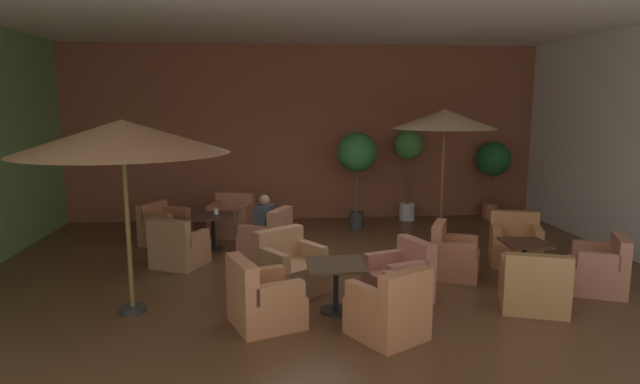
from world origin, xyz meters
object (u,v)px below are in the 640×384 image
at_px(cafe_table_front_right, 336,275).
at_px(armchair_front_right_east, 400,278).
at_px(cafe_table_mid_center, 524,254).
at_px(armchair_mid_center_west, 515,245).
at_px(armchair_mid_center_south, 600,271).
at_px(armchair_front_left_north, 164,228).
at_px(patio_umbrella_tall_red, 122,137).
at_px(potted_tree_mid_right, 409,155).
at_px(potted_tree_left_corner, 357,156).
at_px(patron_blue_shirt, 264,216).
at_px(armchair_front_right_west, 263,301).
at_px(iced_drink_cup, 216,211).
at_px(cafe_table_front_left, 213,222).
at_px(armchair_mid_center_north, 453,257).
at_px(armchair_front_left_south, 267,238).
at_px(armchair_front_left_east, 178,249).
at_px(armchair_front_left_west, 232,220).
at_px(patio_umbrella_center_beige, 445,120).
at_px(armchair_front_right_south, 290,269).
at_px(armchair_mid_center_east, 534,287).
at_px(potted_tree_mid_left, 493,164).
at_px(armchair_front_right_north, 389,311).

height_order(cafe_table_front_right, armchair_front_right_east, armchair_front_right_east).
relative_size(armchair_front_right_east, cafe_table_mid_center, 1.44).
bearing_deg(armchair_mid_center_west, armchair_mid_center_south, -66.46).
distance_m(armchair_front_left_north, patio_umbrella_tall_red, 4.03).
bearing_deg(potted_tree_mid_right, cafe_table_mid_center, -82.40).
relative_size(cafe_table_front_right, armchair_mid_center_west, 0.77).
height_order(potted_tree_left_corner, patron_blue_shirt, potted_tree_left_corner).
relative_size(armchair_front_right_west, iced_drink_cup, 9.25).
distance_m(patio_umbrella_tall_red, potted_tree_mid_right, 7.26).
bearing_deg(patron_blue_shirt, cafe_table_front_left, 153.50).
xyz_separation_m(cafe_table_front_left, armchair_mid_center_north, (3.94, -1.98, -0.21)).
bearing_deg(cafe_table_mid_center, armchair_front_left_south, 153.71).
height_order(cafe_table_front_right, patron_blue_shirt, patron_blue_shirt).
xyz_separation_m(armchair_front_left_east, armchair_front_left_west, (0.74, 2.11, 0.02)).
bearing_deg(armchair_front_left_north, patron_blue_shirt, -26.43).
bearing_deg(cafe_table_mid_center, armchair_front_left_north, 153.66).
height_order(armchair_front_left_south, patio_umbrella_center_beige, patio_umbrella_center_beige).
relative_size(cafe_table_mid_center, potted_tree_left_corner, 0.32).
relative_size(armchair_mid_center_west, potted_tree_left_corner, 0.47).
xyz_separation_m(armchair_front_left_east, armchair_front_right_south, (1.81, -1.38, 0.02)).
bearing_deg(armchair_mid_center_north, armchair_front_right_east, -139.87).
distance_m(cafe_table_mid_center, patio_umbrella_tall_red, 5.95).
bearing_deg(armchair_front_left_south, patio_umbrella_center_beige, 12.85).
xyz_separation_m(armchair_front_right_west, armchair_mid_center_east, (3.58, 0.19, -0.01)).
height_order(armchair_front_left_east, armchair_mid_center_west, armchair_mid_center_west).
xyz_separation_m(cafe_table_mid_center, patio_umbrella_tall_red, (-5.63, -0.60, 1.83)).
bearing_deg(potted_tree_mid_left, patio_umbrella_center_beige, -134.57).
xyz_separation_m(armchair_mid_center_south, armchair_mid_center_west, (-0.62, 1.42, 0.01)).
height_order(cafe_table_front_left, potted_tree_mid_left, potted_tree_mid_left).
height_order(armchair_mid_center_east, potted_tree_mid_left, potted_tree_mid_left).
bearing_deg(armchair_mid_center_south, armchair_front_left_west, 144.73).
relative_size(armchair_front_left_east, potted_tree_mid_right, 0.48).
relative_size(cafe_table_mid_center, iced_drink_cup, 6.15).
bearing_deg(armchair_front_right_north, armchair_front_left_east, 133.41).
height_order(armchair_front_right_north, potted_tree_mid_right, potted_tree_mid_right).
distance_m(armchair_front_left_south, armchair_front_right_west, 3.09).
bearing_deg(armchair_mid_center_west, potted_tree_left_corner, 127.91).
relative_size(armchair_front_left_west, armchair_front_right_west, 0.95).
distance_m(armchair_front_right_north, armchair_mid_center_north, 2.59).
height_order(cafe_table_front_left, iced_drink_cup, iced_drink_cup).
xyz_separation_m(armchair_front_left_west, iced_drink_cup, (-0.21, -1.01, 0.38)).
bearing_deg(armchair_front_right_south, potted_tree_left_corner, 67.37).
xyz_separation_m(armchair_front_right_east, patio_umbrella_tall_red, (-3.62, -0.13, 1.99)).
bearing_deg(armchair_front_right_east, potted_tree_mid_right, 74.45).
bearing_deg(patio_umbrella_center_beige, armchair_mid_center_north, -103.29).
distance_m(armchair_front_right_east, armchair_mid_center_west, 2.76).
bearing_deg(cafe_table_front_right, potted_tree_mid_left, 50.80).
relative_size(armchair_front_right_south, patio_umbrella_center_beige, 0.43).
height_order(cafe_table_front_left, patron_blue_shirt, patron_blue_shirt).
relative_size(armchair_front_left_north, armchair_mid_center_east, 0.98).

